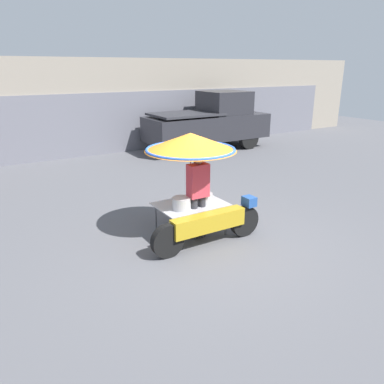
% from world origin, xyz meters
% --- Properties ---
extents(ground_plane, '(36.00, 36.00, 0.00)m').
position_xyz_m(ground_plane, '(0.00, 0.00, 0.00)').
color(ground_plane, '#56565B').
extents(shopfront_building, '(28.00, 2.06, 3.40)m').
position_xyz_m(shopfront_building, '(0.00, 9.25, 1.69)').
color(shopfront_building, gray).
rests_on(shopfront_building, ground).
extents(vendor_motorcycle_cart, '(2.24, 1.68, 1.96)m').
position_xyz_m(vendor_motorcycle_cart, '(-0.08, 0.47, 1.46)').
color(vendor_motorcycle_cart, black).
rests_on(vendor_motorcycle_cart, ground).
extents(vendor_person, '(0.38, 0.22, 1.65)m').
position_xyz_m(vendor_person, '(-0.06, 0.34, 0.93)').
color(vendor_person, '#2D2D33').
rests_on(vendor_person, ground).
extents(pickup_truck, '(4.84, 1.80, 2.20)m').
position_xyz_m(pickup_truck, '(4.68, 6.93, 1.05)').
color(pickup_truck, black).
rests_on(pickup_truck, ground).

